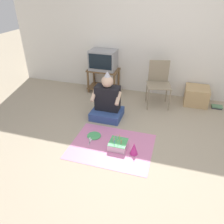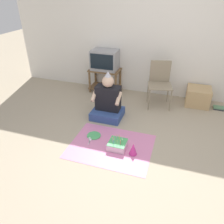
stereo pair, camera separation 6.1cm
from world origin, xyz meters
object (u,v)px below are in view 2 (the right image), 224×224
object	(u,v)px
folding_chair	(160,81)
birthday_cake	(117,145)
person_seated	(108,103)
book_pile	(219,108)
tv	(105,60)
paper_plate	(94,136)
party_hat_blue	(133,149)
cardboard_box_stack	(198,96)

from	to	relation	value
folding_chair	birthday_cake	xyz separation A→B (m)	(-0.36, -1.54, -0.43)
person_seated	birthday_cake	bearing A→B (deg)	-62.13
book_pile	birthday_cake	xyz separation A→B (m)	(-1.49, -1.69, 0.04)
folding_chair	birthday_cake	distance (m)	1.64
folding_chair	tv	bearing A→B (deg)	167.02
book_pile	paper_plate	bearing A→B (deg)	-141.41
tv	birthday_cake	xyz separation A→B (m)	(0.83, -1.81, -0.64)
folding_chair	birthday_cake	size ratio (longest dim) A/B	3.34
folding_chair	paper_plate	size ratio (longest dim) A/B	3.93
folding_chair	book_pile	size ratio (longest dim) A/B	4.35
tv	paper_plate	bearing A→B (deg)	-76.40
person_seated	paper_plate	size ratio (longest dim) A/B	3.90
folding_chair	person_seated	bearing A→B (deg)	-135.97
folding_chair	person_seated	distance (m)	1.10
birthday_cake	party_hat_blue	distance (m)	0.26
book_pile	person_seated	world-z (taller)	person_seated
person_seated	birthday_cake	world-z (taller)	person_seated
tv	folding_chair	distance (m)	1.24
folding_chair	birthday_cake	world-z (taller)	folding_chair
tv	party_hat_blue	distance (m)	2.24
paper_plate	party_hat_blue	bearing A→B (deg)	-18.09
party_hat_blue	paper_plate	world-z (taller)	party_hat_blue
cardboard_box_stack	party_hat_blue	size ratio (longest dim) A/B	2.46
cardboard_box_stack	person_seated	distance (m)	1.80
book_pile	person_seated	size ratio (longest dim) A/B	0.23
cardboard_box_stack	book_pile	distance (m)	0.43
birthday_cake	party_hat_blue	xyz separation A→B (m)	(0.24, -0.06, 0.04)
paper_plate	birthday_cake	bearing A→B (deg)	-20.00
party_hat_blue	book_pile	bearing A→B (deg)	54.60
birthday_cake	party_hat_blue	bearing A→B (deg)	-14.61
cardboard_box_stack	paper_plate	bearing A→B (deg)	-133.56
book_pile	paper_plate	world-z (taller)	book_pile
birthday_cake	folding_chair	bearing A→B (deg)	76.89
tv	cardboard_box_stack	bearing A→B (deg)	-1.40
folding_chair	paper_plate	distance (m)	1.66
folding_chair	cardboard_box_stack	size ratio (longest dim) A/B	1.92
book_pile	party_hat_blue	size ratio (longest dim) A/B	1.09
birthday_cake	paper_plate	xyz separation A→B (m)	(-0.43, 0.16, -0.05)
birthday_cake	tv	bearing A→B (deg)	114.67
cardboard_box_stack	birthday_cake	bearing A→B (deg)	-121.86
cardboard_box_stack	book_pile	bearing A→B (deg)	-10.08
book_pile	birthday_cake	size ratio (longest dim) A/B	0.77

